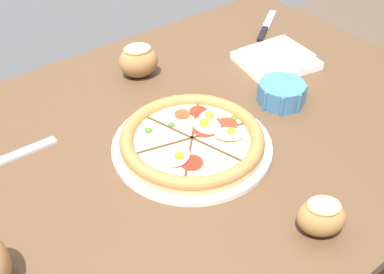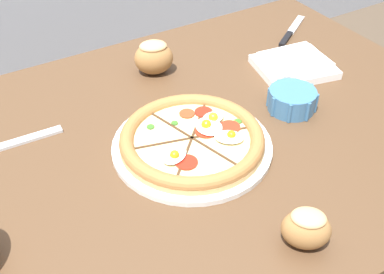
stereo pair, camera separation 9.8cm
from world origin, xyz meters
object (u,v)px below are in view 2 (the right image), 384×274
(dining_table, at_px, (192,170))
(ramekin_bowl, at_px, (292,99))
(bread_piece_far, at_px, (154,57))
(bread_piece_mid, at_px, (306,228))
(pizza, at_px, (192,141))
(knife_spare, at_px, (292,31))
(napkin_folded, at_px, (294,65))
(knife_main, at_px, (4,146))

(dining_table, xyz_separation_m, ramekin_bowl, (0.24, -0.04, 0.13))
(bread_piece_far, bearing_deg, dining_table, -100.07)
(ramekin_bowl, xyz_separation_m, bread_piece_mid, (-0.23, -0.31, 0.01))
(pizza, distance_m, knife_spare, 0.60)
(dining_table, relative_size, napkin_folded, 6.10)
(knife_spare, bearing_deg, bread_piece_mid, -162.09)
(knife_spare, bearing_deg, napkin_folded, -162.06)
(pizza, relative_size, bread_piece_far, 2.83)
(dining_table, height_order, bread_piece_mid, bread_piece_mid)
(ramekin_bowl, height_order, knife_main, ramekin_bowl)
(dining_table, distance_m, napkin_folded, 0.39)
(ramekin_bowl, height_order, bread_piece_far, bread_piece_far)
(bread_piece_mid, bearing_deg, knife_spare, 51.43)
(pizza, bearing_deg, ramekin_bowl, 0.76)
(dining_table, height_order, knife_spare, knife_spare)
(bread_piece_mid, height_order, knife_spare, bread_piece_mid)
(pizza, height_order, ramekin_bowl, pizza)
(pizza, xyz_separation_m, bread_piece_mid, (0.03, -0.31, 0.02))
(dining_table, bearing_deg, pizza, -119.66)
(napkin_folded, bearing_deg, knife_main, 174.27)
(dining_table, height_order, ramekin_bowl, ramekin_bowl)
(dining_table, distance_m, bread_piece_far, 0.31)
(pizza, xyz_separation_m, knife_main, (-0.34, 0.20, -0.02))
(knife_spare, bearing_deg, pizza, 176.51)
(bread_piece_far, height_order, knife_spare, bread_piece_far)
(dining_table, height_order, napkin_folded, napkin_folded)
(dining_table, bearing_deg, bread_piece_mid, -88.25)
(pizza, bearing_deg, bread_piece_mid, -83.85)
(bread_piece_far, bearing_deg, knife_main, -165.98)
(ramekin_bowl, bearing_deg, napkin_folded, 47.56)
(dining_table, relative_size, bread_piece_mid, 12.69)
(dining_table, relative_size, knife_spare, 7.28)
(bread_piece_far, xyz_separation_m, knife_spare, (0.45, -0.01, -0.04))
(ramekin_bowl, distance_m, bread_piece_far, 0.36)
(ramekin_bowl, relative_size, knife_spare, 0.64)
(dining_table, height_order, pizza, pizza)
(bread_piece_mid, bearing_deg, pizza, 96.15)
(ramekin_bowl, bearing_deg, bread_piece_far, 123.13)
(bread_piece_far, xyz_separation_m, knife_main, (-0.41, -0.10, -0.04))
(bread_piece_far, height_order, knife_main, bread_piece_far)
(knife_main, bearing_deg, ramekin_bowl, -16.27)
(pizza, distance_m, bread_piece_far, 0.31)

